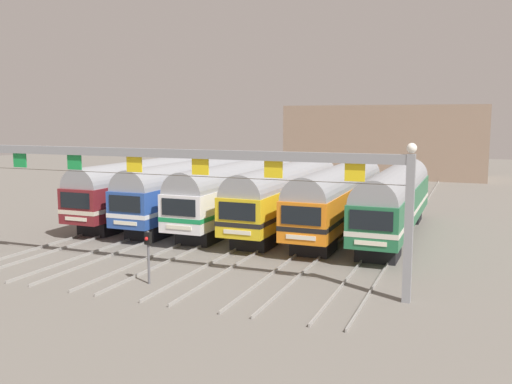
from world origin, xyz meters
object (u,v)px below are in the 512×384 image
Objects in this scene: commuter_train_maroon at (150,185)px; commuter_train_green at (395,198)px; commuter_train_white at (238,190)px; commuter_train_blue at (193,187)px; commuter_train_yellow at (287,192)px; yard_signal_mast at (148,247)px; catenary_gantry at (167,172)px; commuter_train_orange at (339,195)px.

commuter_train_green is at bearing 0.00° from commuter_train_maroon.
commuter_train_white is at bearing 180.00° from commuter_train_green.
commuter_train_blue is 1.00× the size of commuter_train_yellow.
commuter_train_green reaches higher than yard_signal_mast.
yard_signal_mast is at bearing -82.90° from commuter_train_white.
commuter_train_white is at bearing 0.00° from commuter_train_maroon.
catenary_gantry reaches higher than commuter_train_blue.
commuter_train_yellow is 13.89m from catenary_gantry.
commuter_train_maroon is 11.48m from commuter_train_yellow.
commuter_train_yellow is 7.65m from commuter_train_green.
commuter_train_white is 7.65m from commuter_train_orange.
commuter_train_white is (3.83, 0.00, 0.00)m from commuter_train_blue.
commuter_train_maroon is 18.12m from yard_signal_mast.
yard_signal_mast is at bearing -121.91° from commuter_train_green.
commuter_train_white is 6.91× the size of yard_signal_mast.
commuter_train_white is at bearing 97.10° from yard_signal_mast.
commuter_train_white reaches higher than yard_signal_mast.
commuter_train_blue and commuter_train_white have the same top height.
commuter_train_white and commuter_train_green have the same top height.
commuter_train_blue and commuter_train_yellow have the same top height.
commuter_train_white is 0.74× the size of catenary_gantry.
commuter_train_green is at bearing 0.00° from commuter_train_white.
commuter_train_maroon is 1.00× the size of commuter_train_orange.
commuter_train_blue is at bearing 180.00° from commuter_train_yellow.
commuter_train_blue is 15.31m from commuter_train_green.
commuter_train_blue is 16.42m from yard_signal_mast.
commuter_train_blue is 1.00× the size of commuter_train_orange.
commuter_train_blue is at bearing 110.49° from yard_signal_mast.
commuter_train_green is (15.31, 0.00, 0.00)m from commuter_train_blue.
catenary_gantry reaches higher than commuter_train_maroon.
commuter_train_orange is at bearing 0.00° from commuter_train_white.
commuter_train_blue is 3.83m from commuter_train_white.
commuter_train_yellow is 1.00× the size of commuter_train_green.
commuter_train_maroon and commuter_train_white have the same top height.
commuter_train_yellow is (11.48, 0.00, 0.00)m from commuter_train_maroon.
commuter_train_white and commuter_train_yellow have the same top height.
catenary_gantry is (-1.91, -13.50, 2.63)m from commuter_train_yellow.
commuter_train_orange reaches higher than yard_signal_mast.
commuter_train_orange is 3.83m from commuter_train_green.
commuter_train_green is 0.74× the size of catenary_gantry.
catenary_gantry reaches higher than commuter_train_yellow.
commuter_train_maroon reaches higher than yard_signal_mast.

